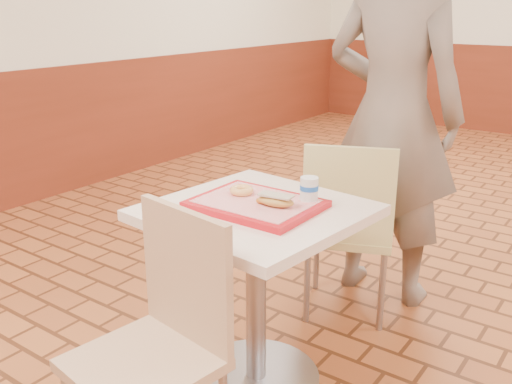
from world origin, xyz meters
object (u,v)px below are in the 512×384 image
Objects in this scene: chair_main_back at (349,222)px; long_john_donut at (275,200)px; customer at (392,115)px; serving_tray at (256,204)px; chair_main_front at (161,334)px; paper_cup at (309,188)px; ring_donut at (242,190)px; main_table at (256,268)px.

chair_main_back is 0.75m from long_john_donut.
customer is at bearing 90.47° from long_john_donut.
customer is 4.28× the size of serving_tray.
long_john_donut is at bearing 70.99° from chair_main_back.
chair_main_front is 1.61m from customer.
long_john_donut is 1.78× the size of paper_cup.
serving_tray is (-0.08, -1.03, -0.18)m from customer.
long_john_donut reaches higher than ring_donut.
long_john_donut is at bearing -5.54° from serving_tray.
chair_main_front reaches higher than main_table.
chair_main_back reaches higher than paper_cup.
serving_tray is at bearing -18.76° from ring_donut.
customer reaches higher than main_table.
customer reaches higher than serving_tray.
serving_tray is at bearing 83.30° from customer.
customer is (0.07, 1.54, 0.46)m from chair_main_front.
customer reaches higher than chair_main_back.
paper_cup reaches higher than ring_donut.
chair_main_back reaches higher than chair_main_front.
long_john_donut is (0.18, -0.04, 0.01)m from ring_donut.
long_john_donut reaches higher than serving_tray.
main_table is 1.70× the size of serving_tray.
customer is 1.05m from serving_tray.
ring_donut is 0.26m from paper_cup.
long_john_donut is 0.15m from paper_cup.
chair_main_back reaches higher than long_john_donut.
main_table is 0.37m from paper_cup.
chair_main_back is at bearing 82.59° from customer.
paper_cup is at bearing 92.26° from customer.
customer is (0.08, 1.03, 0.44)m from main_table.
ring_donut is (-0.09, 0.03, 0.29)m from main_table.
chair_main_back is at bearing 93.38° from long_john_donut.
chair_main_front is at bearing -80.21° from ring_donut.
serving_tray is 2.93× the size of long_john_donut.
serving_tray is 0.10m from long_john_donut.
chair_main_back is (0.04, 1.19, 0.00)m from chair_main_front.
serving_tray is at bearing -141.13° from paper_cup.
chair_main_back reaches higher than main_table.
customer reaches higher than long_john_donut.
chair_main_back is 1.99× the size of serving_tray.
chair_main_front is 0.46× the size of customer.
chair_main_back is at bearing 85.88° from main_table.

